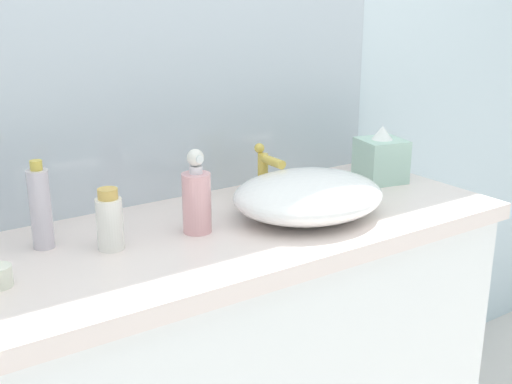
% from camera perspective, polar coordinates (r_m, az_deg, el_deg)
% --- Properties ---
extents(bathroom_wall_rear, '(6.00, 0.06, 2.60)m').
position_cam_1_polar(bathroom_wall_rear, '(1.73, -10.39, 13.38)').
color(bathroom_wall_rear, silver).
rests_on(bathroom_wall_rear, ground).
extents(sink_basin, '(0.40, 0.34, 0.11)m').
position_cam_1_polar(sink_basin, '(1.63, 4.61, -0.30)').
color(sink_basin, white).
rests_on(sink_basin, vanity_counter).
extents(faucet, '(0.03, 0.12, 0.15)m').
position_cam_1_polar(faucet, '(1.77, 0.82, 2.16)').
color(faucet, gold).
rests_on(faucet, vanity_counter).
extents(soap_dispenser, '(0.07, 0.07, 0.20)m').
position_cam_1_polar(soap_dispenser, '(1.52, -5.24, -0.53)').
color(soap_dispenser, pink).
rests_on(soap_dispenser, vanity_counter).
extents(perfume_bottle, '(0.05, 0.05, 0.20)m').
position_cam_1_polar(perfume_bottle, '(1.49, -18.42, -1.33)').
color(perfume_bottle, silver).
rests_on(perfume_bottle, vanity_counter).
extents(spray_can, '(0.06, 0.06, 0.14)m').
position_cam_1_polar(spray_can, '(1.45, -12.74, -2.50)').
color(spray_can, white).
rests_on(spray_can, vanity_counter).
extents(tissue_box, '(0.15, 0.15, 0.17)m').
position_cam_1_polar(tissue_box, '(1.96, 10.93, 2.98)').
color(tissue_box, '#A8CDBA').
rests_on(tissue_box, vanity_counter).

